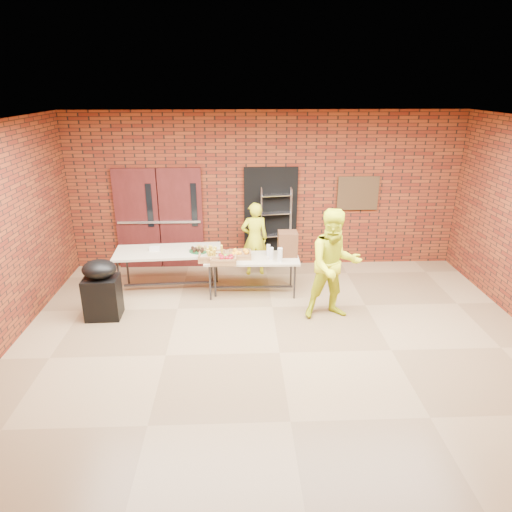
{
  "coord_description": "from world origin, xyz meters",
  "views": [
    {
      "loc": [
        -0.58,
        -5.69,
        3.7
      ],
      "look_at": [
        -0.29,
        1.4,
        0.98
      ],
      "focal_mm": 32.0,
      "sensor_mm": 36.0,
      "label": 1
    }
  ],
  "objects": [
    {
      "name": "coffee_dispenser",
      "position": [
        0.32,
        2.15,
        0.93
      ],
      "size": [
        0.34,
        0.31,
        0.45
      ],
      "primitive_type": "cube",
      "color": "#53331C",
      "rests_on": "table_right"
    },
    {
      "name": "muffin_tray",
      "position": [
        -1.3,
        2.18,
        0.84
      ],
      "size": [
        0.37,
        0.37,
        0.09
      ],
      "color": "#134A21",
      "rests_on": "table_left"
    },
    {
      "name": "bronze_plaque",
      "position": [
        1.9,
        3.45,
        1.55
      ],
      "size": [
        0.85,
        0.04,
        0.7
      ],
      "primitive_type": "cube",
      "color": "#432D1B",
      "rests_on": "room"
    },
    {
      "name": "cup_stack_mid",
      "position": [
        0.15,
        1.82,
        0.83
      ],
      "size": [
        0.09,
        0.09,
        0.26
      ],
      "primitive_type": "cylinder",
      "color": "silver",
      "rests_on": "table_right"
    },
    {
      "name": "basket_apples",
      "position": [
        -0.85,
        1.84,
        0.76
      ],
      "size": [
        0.46,
        0.36,
        0.14
      ],
      "color": "#AE7646",
      "rests_on": "table_right"
    },
    {
      "name": "wire_rack",
      "position": [
        0.2,
        3.32,
        0.85
      ],
      "size": [
        0.65,
        0.3,
        1.7
      ],
      "primitive_type": null,
      "rotation": [
        0.0,
        0.0,
        0.15
      ],
      "color": "#B6B5BC",
      "rests_on": "room"
    },
    {
      "name": "volunteer_man",
      "position": [
        0.97,
        1.09,
        0.93
      ],
      "size": [
        0.98,
        0.8,
        1.86
      ],
      "primitive_type": "imported",
      "rotation": [
        0.0,
        0.0,
        0.11
      ],
      "color": "yellow",
      "rests_on": "room"
    },
    {
      "name": "covered_grill",
      "position": [
        -2.84,
        1.22,
        0.51
      ],
      "size": [
        0.57,
        0.48,
        1.02
      ],
      "rotation": [
        0.0,
        0.0,
        0.03
      ],
      "color": "black",
      "rests_on": "room"
    },
    {
      "name": "cup_stack_front",
      "position": [
        0.01,
        1.94,
        0.82
      ],
      "size": [
        0.08,
        0.08,
        0.23
      ],
      "primitive_type": "cylinder",
      "color": "silver",
      "rests_on": "table_right"
    },
    {
      "name": "basket_bananas",
      "position": [
        -1.04,
        1.98,
        0.77
      ],
      "size": [
        0.5,
        0.39,
        0.16
      ],
      "color": "#AE7646",
      "rests_on": "table_right"
    },
    {
      "name": "dark_doorway",
      "position": [
        0.1,
        3.46,
        1.05
      ],
      "size": [
        1.1,
        0.06,
        2.1
      ],
      "primitive_type": "cube",
      "color": "black",
      "rests_on": "room"
    },
    {
      "name": "volunteer_woman",
      "position": [
        -0.25,
        2.96,
        0.75
      ],
      "size": [
        0.59,
        0.43,
        1.5
      ],
      "primitive_type": "imported",
      "rotation": [
        0.0,
        0.0,
        3.27
      ],
      "color": "yellow",
      "rests_on": "room"
    },
    {
      "name": "room",
      "position": [
        0.0,
        0.0,
        1.6
      ],
      "size": [
        8.08,
        7.08,
        3.28
      ],
      "color": "olive",
      "rests_on": "ground"
    },
    {
      "name": "napkin_box",
      "position": [
        -2.12,
        2.27,
        0.83
      ],
      "size": [
        0.19,
        0.13,
        0.06
      ],
      "primitive_type": "cube",
      "color": "silver",
      "rests_on": "table_left"
    },
    {
      "name": "double_doors",
      "position": [
        -2.2,
        3.44,
        1.05
      ],
      "size": [
        1.78,
        0.12,
        2.1
      ],
      "color": "#4A1615",
      "rests_on": "room"
    },
    {
      "name": "table_right",
      "position": [
        -0.34,
        2.06,
        0.64
      ],
      "size": [
        1.73,
        0.76,
        0.7
      ],
      "rotation": [
        0.0,
        0.0,
        -0.03
      ],
      "color": "#BFB092",
      "rests_on": "room"
    },
    {
      "name": "table_left",
      "position": [
        -1.87,
        2.23,
        0.73
      ],
      "size": [
        1.98,
        0.92,
        0.8
      ],
      "rotation": [
        0.0,
        0.0,
        0.06
      ],
      "color": "#BFB092",
      "rests_on": "room"
    },
    {
      "name": "basket_oranges",
      "position": [
        -0.57,
        2.07,
        0.76
      ],
      "size": [
        0.43,
        0.34,
        0.13
      ],
      "color": "#AE7646",
      "rests_on": "table_right"
    },
    {
      "name": "cup_stack_back",
      "position": [
        -0.03,
        2.14,
        0.81
      ],
      "size": [
        0.07,
        0.07,
        0.21
      ],
      "primitive_type": "cylinder",
      "color": "silver",
      "rests_on": "table_right"
    }
  ]
}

